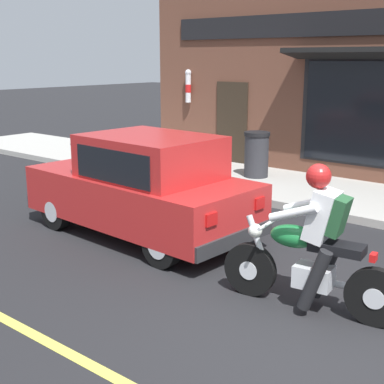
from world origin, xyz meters
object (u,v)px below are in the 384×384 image
car_hatchback (143,187)px  fire_hydrant (145,145)px  trash_bin (256,154)px  motorcycle_with_rider (313,251)px

car_hatchback → fire_hydrant: car_hatchback is taller
car_hatchback → trash_bin: 4.17m
motorcycle_with_rider → fire_hydrant: motorcycle_with_rider is taller
motorcycle_with_rider → trash_bin: 6.08m
trash_bin → fire_hydrant: size_ratio=1.11×
motorcycle_with_rider → car_hatchback: (0.66, 3.16, 0.09)m
motorcycle_with_rider → fire_hydrant: bearing=56.8°
fire_hydrant → motorcycle_with_rider: bearing=-123.2°
motorcycle_with_rider → car_hatchback: motorcycle_with_rider is taller
motorcycle_with_rider → trash_bin: bearing=38.0°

